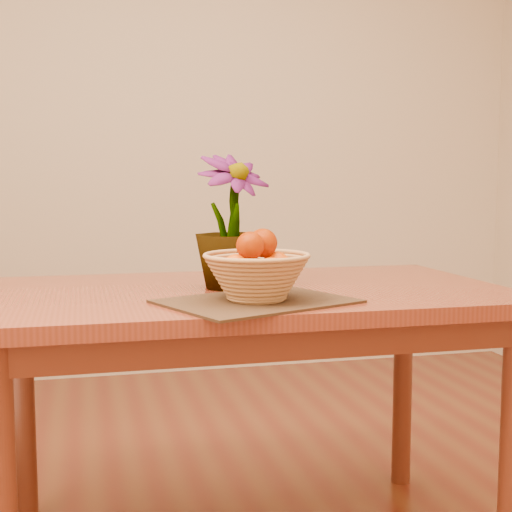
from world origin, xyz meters
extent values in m
cube|color=beige|center=(0.00, 2.25, 1.35)|extent=(4.00, 0.02, 2.70)
cube|color=maroon|center=(0.00, 0.30, 0.73)|extent=(1.40, 0.80, 0.04)
cube|color=#552313|center=(0.00, 0.30, 0.67)|extent=(1.28, 0.68, 0.08)
cylinder|color=#552313|center=(-0.62, -0.02, 0.35)|extent=(0.06, 0.06, 0.71)
cylinder|color=#552313|center=(0.62, -0.02, 0.35)|extent=(0.06, 0.06, 0.71)
cylinder|color=#552313|center=(-0.62, 0.62, 0.35)|extent=(0.06, 0.06, 0.71)
cylinder|color=#552313|center=(0.62, 0.62, 0.35)|extent=(0.06, 0.06, 0.71)
cube|color=#3D2716|center=(-0.03, 0.07, 0.75)|extent=(0.52, 0.46, 0.01)
cylinder|color=tan|center=(-0.03, 0.07, 0.76)|extent=(0.13, 0.13, 0.01)
sphere|color=#EB4B03|center=(-0.03, 0.07, 0.83)|extent=(0.06, 0.06, 0.06)
sphere|color=#EB4B03|center=(0.02, 0.09, 0.84)|extent=(0.07, 0.07, 0.07)
sphere|color=#EB4B03|center=(-0.05, 0.12, 0.83)|extent=(0.06, 0.06, 0.06)
sphere|color=#EB4B03|center=(-0.09, 0.05, 0.84)|extent=(0.07, 0.07, 0.07)
sphere|color=#EB4B03|center=(-0.01, 0.02, 0.83)|extent=(0.06, 0.06, 0.06)
sphere|color=#EB4B03|center=(-0.01, 0.09, 0.89)|extent=(0.07, 0.07, 0.07)
sphere|color=#EB4B03|center=(-0.05, 0.05, 0.89)|extent=(0.07, 0.07, 0.07)
sphere|color=#EB4B03|center=(-0.01, 0.09, 0.89)|extent=(0.07, 0.07, 0.07)
sphere|color=#EB4B03|center=(-0.05, 0.05, 0.89)|extent=(0.07, 0.07, 0.07)
imported|color=#1D4C15|center=(-0.04, 0.32, 0.93)|extent=(0.27, 0.27, 0.37)
camera|label=1|loc=(-0.44, -1.57, 1.04)|focal=50.00mm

